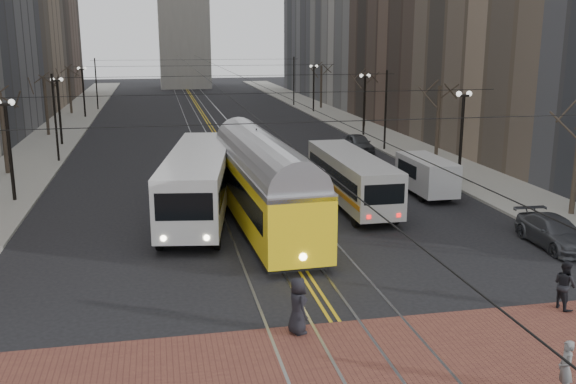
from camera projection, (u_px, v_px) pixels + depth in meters
name	position (u px, v px, depth m)	size (l,w,h in m)	color
ground	(328.00, 310.00, 22.23)	(260.00, 260.00, 0.00)	black
sidewalk_left	(58.00, 134.00, 62.13)	(5.00, 140.00, 0.15)	gray
sidewalk_right	(354.00, 125.00, 67.98)	(5.00, 140.00, 0.15)	gray
crosswalk_band	(364.00, 366.00, 18.42)	(25.00, 6.00, 0.01)	brown
streetcar_rails	(213.00, 130.00, 65.07)	(4.80, 130.00, 0.02)	gray
centre_lines	(213.00, 130.00, 65.07)	(0.42, 130.00, 0.01)	gold
lamp_posts	(231.00, 123.00, 48.94)	(27.60, 57.20, 5.60)	black
street_trees	(222.00, 113.00, 55.13)	(31.68, 53.28, 5.60)	#382D23
trolley_wires	(222.00, 103.00, 54.50)	(25.96, 120.00, 6.60)	black
transit_bus	(199.00, 184.00, 33.65)	(2.85, 13.69, 3.42)	white
streetcar	(263.00, 191.00, 31.79)	(2.78, 14.98, 3.53)	yellow
rear_bus	(351.00, 180.00, 35.91)	(2.36, 10.88, 2.84)	#B8B8B8
cargo_van	(426.00, 177.00, 37.98)	(1.97, 5.13, 2.27)	silver
sedan_grey	(358.00, 143.00, 52.32)	(1.77, 4.40, 1.50)	#404348
sedan_parked	(554.00, 232.00, 28.84)	(1.88, 4.62, 1.34)	#404247
pedestrian_a	(298.00, 305.00, 20.31)	(0.91, 0.59, 1.86)	black
pedestrian_b	(566.00, 368.00, 16.77)	(0.57, 0.37, 1.55)	slate
pedestrian_c	(565.00, 285.00, 22.17)	(0.85, 0.66, 1.74)	black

